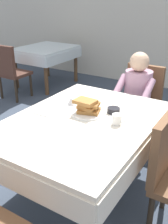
{
  "coord_description": "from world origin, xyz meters",
  "views": [
    {
      "loc": [
        1.05,
        -1.68,
        1.69
      ],
      "look_at": [
        -0.01,
        0.03,
        0.79
      ],
      "focal_mm": 42.86,
      "sensor_mm": 36.0,
      "label": 1
    }
  ],
  "objects_px": {
    "bowl_butter": "(114,110)",
    "fork_left_of_plate": "(68,110)",
    "knife_right_of_plate": "(106,120)",
    "spoon_near_edge": "(63,130)",
    "dining_table_main": "(83,129)",
    "breakfast_stack": "(88,106)",
    "background_chair_empty": "(10,69)",
    "syrup_pitcher": "(71,101)",
    "background_table_far": "(46,53)",
    "plate_breakfast": "(87,113)",
    "cup_coffee": "(117,119)",
    "chair_diner": "(140,100)",
    "diner_person": "(136,93)"
  },
  "relations": [
    {
      "from": "bowl_butter",
      "to": "fork_left_of_plate",
      "type": "xyz_separation_m",
      "value": [
        -0.37,
        -0.17,
        -0.02
      ]
    },
    {
      "from": "knife_right_of_plate",
      "to": "spoon_near_edge",
      "type": "height_order",
      "value": "same"
    },
    {
      "from": "dining_table_main",
      "to": "spoon_near_edge",
      "type": "distance_m",
      "value": 0.27
    },
    {
      "from": "breakfast_stack",
      "to": "background_chair_empty",
      "type": "height_order",
      "value": "background_chair_empty"
    },
    {
      "from": "syrup_pitcher",
      "to": "breakfast_stack",
      "type": "bearing_deg",
      "value": -22.26
    },
    {
      "from": "dining_table_main",
      "to": "background_table_far",
      "type": "distance_m",
      "value": 3.24
    },
    {
      "from": "plate_breakfast",
      "to": "syrup_pitcher",
      "type": "xyz_separation_m",
      "value": [
        -0.24,
        0.1,
        0.03
      ]
    },
    {
      "from": "plate_breakfast",
      "to": "cup_coffee",
      "type": "distance_m",
      "value": 0.3
    },
    {
      "from": "fork_left_of_plate",
      "to": "knife_right_of_plate",
      "type": "relative_size",
      "value": 0.9
    },
    {
      "from": "chair_diner",
      "to": "spoon_near_edge",
      "type": "relative_size",
      "value": 6.2
    },
    {
      "from": "chair_diner",
      "to": "fork_left_of_plate",
      "type": "distance_m",
      "value": 1.14
    },
    {
      "from": "plate_breakfast",
      "to": "breakfast_stack",
      "type": "bearing_deg",
      "value": 86.61
    },
    {
      "from": "chair_diner",
      "to": "breakfast_stack",
      "type": "xyz_separation_m",
      "value": [
        -0.09,
        -1.06,
        0.28
      ]
    },
    {
      "from": "chair_diner",
      "to": "breakfast_stack",
      "type": "bearing_deg",
      "value": 85.35
    },
    {
      "from": "plate_breakfast",
      "to": "background_table_far",
      "type": "height_order",
      "value": "plate_breakfast"
    },
    {
      "from": "knife_right_of_plate",
      "to": "background_table_far",
      "type": "distance_m",
      "value": 3.31
    },
    {
      "from": "background_table_far",
      "to": "syrup_pitcher",
      "type": "bearing_deg",
      "value": -45.9
    },
    {
      "from": "bowl_butter",
      "to": "spoon_near_edge",
      "type": "distance_m",
      "value": 0.53
    },
    {
      "from": "bowl_butter",
      "to": "knife_right_of_plate",
      "type": "distance_m",
      "value": 0.17
    },
    {
      "from": "bowl_butter",
      "to": "diner_person",
      "type": "bearing_deg",
      "value": 96.64
    },
    {
      "from": "plate_breakfast",
      "to": "breakfast_stack",
      "type": "distance_m",
      "value": 0.07
    },
    {
      "from": "background_table_far",
      "to": "background_chair_empty",
      "type": "distance_m",
      "value": 0.95
    },
    {
      "from": "cup_coffee",
      "to": "spoon_near_edge",
      "type": "bearing_deg",
      "value": -133.84
    },
    {
      "from": "cup_coffee",
      "to": "spoon_near_edge",
      "type": "height_order",
      "value": "cup_coffee"
    },
    {
      "from": "dining_table_main",
      "to": "background_table_far",
      "type": "bearing_deg",
      "value": 134.89
    },
    {
      "from": "fork_left_of_plate",
      "to": "background_table_far",
      "type": "height_order",
      "value": "fork_left_of_plate"
    },
    {
      "from": "dining_table_main",
      "to": "fork_left_of_plate",
      "type": "distance_m",
      "value": 0.24
    },
    {
      "from": "background_chair_empty",
      "to": "plate_breakfast",
      "type": "bearing_deg",
      "value": -28.79
    },
    {
      "from": "dining_table_main",
      "to": "spoon_near_edge",
      "type": "xyz_separation_m",
      "value": [
        -0.02,
        -0.25,
        0.09
      ]
    },
    {
      "from": "plate_breakfast",
      "to": "spoon_near_edge",
      "type": "xyz_separation_m",
      "value": [
        -0.0,
        -0.35,
        -0.01
      ]
    },
    {
      "from": "bowl_butter",
      "to": "spoon_near_edge",
      "type": "height_order",
      "value": "bowl_butter"
    },
    {
      "from": "background_table_far",
      "to": "fork_left_of_plate",
      "type": "bearing_deg",
      "value": -46.86
    },
    {
      "from": "chair_diner",
      "to": "cup_coffee",
      "type": "distance_m",
      "value": 1.15
    },
    {
      "from": "breakfast_stack",
      "to": "syrup_pitcher",
      "type": "height_order",
      "value": "breakfast_stack"
    },
    {
      "from": "spoon_near_edge",
      "to": "syrup_pitcher",
      "type": "bearing_deg",
      "value": 124.57
    },
    {
      "from": "fork_left_of_plate",
      "to": "diner_person",
      "type": "bearing_deg",
      "value": -21.61
    },
    {
      "from": "diner_person",
      "to": "fork_left_of_plate",
      "type": "height_order",
      "value": "diner_person"
    },
    {
      "from": "plate_breakfast",
      "to": "bowl_butter",
      "type": "relative_size",
      "value": 2.55
    },
    {
      "from": "dining_table_main",
      "to": "background_chair_empty",
      "type": "height_order",
      "value": "background_chair_empty"
    },
    {
      "from": "fork_left_of_plate",
      "to": "knife_right_of_plate",
      "type": "xyz_separation_m",
      "value": [
        0.38,
        -0.0,
        0.0
      ]
    },
    {
      "from": "fork_left_of_plate",
      "to": "background_chair_empty",
      "type": "distance_m",
      "value": 2.44
    },
    {
      "from": "diner_person",
      "to": "knife_right_of_plate",
      "type": "bearing_deg",
      "value": 96.31
    },
    {
      "from": "dining_table_main",
      "to": "syrup_pitcher",
      "type": "bearing_deg",
      "value": 141.91
    },
    {
      "from": "dining_table_main",
      "to": "cup_coffee",
      "type": "distance_m",
      "value": 0.31
    },
    {
      "from": "dining_table_main",
      "to": "diner_person",
      "type": "height_order",
      "value": "diner_person"
    },
    {
      "from": "bowl_butter",
      "to": "background_table_far",
      "type": "height_order",
      "value": "bowl_butter"
    },
    {
      "from": "plate_breakfast",
      "to": "spoon_near_edge",
      "type": "distance_m",
      "value": 0.35
    },
    {
      "from": "diner_person",
      "to": "background_table_far",
      "type": "distance_m",
      "value": 2.68
    },
    {
      "from": "plate_breakfast",
      "to": "spoon_near_edge",
      "type": "height_order",
      "value": "plate_breakfast"
    },
    {
      "from": "chair_diner",
      "to": "knife_right_of_plate",
      "type": "relative_size",
      "value": 4.65
    }
  ]
}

